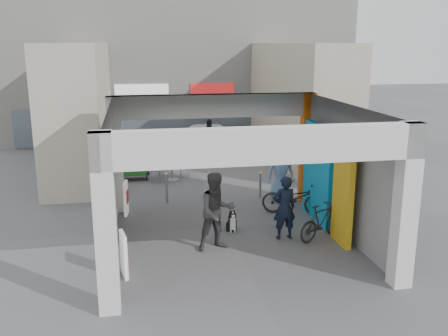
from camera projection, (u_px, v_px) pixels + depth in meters
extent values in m
plane|color=#57565B|center=(226.00, 227.00, 13.93)|extent=(90.00, 90.00, 0.00)
cube|color=silver|center=(105.00, 225.00, 9.17)|extent=(0.40, 0.40, 3.50)
cube|color=silver|center=(115.00, 155.00, 14.90)|extent=(0.40, 0.40, 3.50)
cube|color=silver|center=(406.00, 207.00, 10.20)|extent=(0.40, 0.40, 3.50)
cube|color=orange|center=(307.00, 148.00, 15.93)|extent=(0.40, 0.40, 3.50)
plane|color=beige|center=(112.00, 182.00, 12.03)|extent=(0.00, 6.40, 6.40)
plane|color=gray|center=(346.00, 171.00, 13.06)|extent=(0.00, 6.40, 6.40)
cube|color=#0C8BC6|center=(318.00, 173.00, 14.24)|extent=(0.15, 2.00, 2.80)
cube|color=gold|center=(343.00, 191.00, 12.52)|extent=(0.15, 1.00, 2.80)
plane|color=#B0B1AC|center=(234.00, 107.00, 12.12)|extent=(6.40, 6.40, 0.00)
cube|color=silver|center=(214.00, 106.00, 15.12)|extent=(6.40, 0.30, 0.70)
cube|color=silver|center=(266.00, 146.00, 9.30)|extent=(6.40, 0.30, 0.70)
cube|color=white|center=(213.00, 107.00, 15.29)|extent=(4.20, 0.05, 0.55)
cube|color=silver|center=(178.00, 62.00, 26.31)|extent=(18.00, 4.00, 8.00)
cube|color=#515966|center=(183.00, 125.00, 25.09)|extent=(16.20, 0.06, 1.80)
cube|color=white|center=(142.00, 89.00, 24.32)|extent=(2.60, 0.06, 0.50)
cube|color=red|center=(212.00, 88.00, 24.92)|extent=(2.20, 0.06, 0.50)
cube|color=#AAA28D|center=(80.00, 108.00, 19.70)|extent=(2.00, 9.00, 5.00)
cube|color=#AAA28D|center=(298.00, 103.00, 21.25)|extent=(2.00, 9.00, 5.00)
cylinder|color=#989AA0|center=(167.00, 188.00, 15.96)|extent=(0.09, 0.09, 0.97)
cylinder|color=#989AA0|center=(211.00, 186.00, 16.29)|extent=(0.09, 0.09, 0.89)
cylinder|color=#989AA0|center=(260.00, 185.00, 16.57)|extent=(0.09, 0.09, 0.84)
cube|color=white|center=(124.00, 255.00, 10.93)|extent=(0.18, 0.56, 1.00)
cube|color=red|center=(126.00, 252.00, 10.93)|extent=(0.11, 0.39, 0.40)
cube|color=white|center=(126.00, 198.00, 14.90)|extent=(0.14, 0.56, 1.00)
cube|color=red|center=(127.00, 196.00, 14.89)|extent=(0.08, 0.39, 0.40)
cylinder|color=#A3A3A8|center=(172.00, 170.00, 18.66)|extent=(0.06, 0.06, 0.75)
cylinder|color=#A3A3A8|center=(172.00, 180.00, 18.75)|extent=(0.46, 0.46, 0.02)
cylinder|color=#A3A3A8|center=(172.00, 161.00, 18.57)|extent=(0.73, 0.73, 0.05)
cube|color=#A3A3A8|center=(156.00, 176.00, 18.39)|extent=(0.39, 0.39, 0.47)
cube|color=#A3A3A8|center=(155.00, 163.00, 18.45)|extent=(0.39, 0.05, 0.47)
cube|color=#A3A3A8|center=(185.00, 170.00, 19.28)|extent=(0.39, 0.39, 0.47)
cube|color=#A3A3A8|center=(184.00, 157.00, 19.34)|extent=(0.39, 0.05, 0.47)
cube|color=#A3A3A8|center=(163.00, 170.00, 19.23)|extent=(0.39, 0.39, 0.47)
cube|color=#A3A3A8|center=(162.00, 158.00, 19.30)|extent=(0.39, 0.05, 0.47)
cube|color=black|center=(133.00, 175.00, 18.78)|extent=(1.24, 0.62, 0.31)
cube|color=#185420|center=(133.00, 172.00, 18.60)|extent=(1.04, 0.36, 0.19)
cube|color=#185420|center=(132.00, 166.00, 18.69)|extent=(1.04, 0.36, 0.19)
cube|color=#185420|center=(132.00, 160.00, 18.79)|extent=(1.04, 0.36, 0.19)
cube|color=#185420|center=(209.00, 156.00, 22.08)|extent=(0.53, 0.46, 0.28)
cube|color=#274A92|center=(209.00, 150.00, 22.02)|extent=(0.53, 0.46, 0.28)
cube|color=black|center=(231.00, 226.00, 13.72)|extent=(0.24, 0.31, 0.24)
cube|color=black|center=(232.00, 221.00, 13.55)|extent=(0.19, 0.16, 0.35)
cube|color=white|center=(233.00, 224.00, 13.48)|extent=(0.15, 0.03, 0.33)
cylinder|color=white|center=(231.00, 228.00, 13.52)|extent=(0.04, 0.04, 0.27)
cylinder|color=white|center=(235.00, 228.00, 13.53)|extent=(0.04, 0.04, 0.27)
sphere|color=black|center=(232.00, 214.00, 13.48)|extent=(0.19, 0.19, 0.19)
cube|color=white|center=(233.00, 216.00, 13.39)|extent=(0.08, 0.12, 0.06)
cone|color=black|center=(230.00, 211.00, 13.49)|extent=(0.07, 0.07, 0.08)
cone|color=black|center=(234.00, 210.00, 13.51)|extent=(0.07, 0.07, 0.08)
imported|color=black|center=(284.00, 208.00, 12.95)|extent=(0.65, 0.45, 1.70)
imported|color=#3F3F41|center=(217.00, 211.00, 12.26)|extent=(1.10, 0.94, 1.97)
imported|color=#608BBA|center=(281.00, 172.00, 16.24)|extent=(0.90, 0.60, 1.81)
imported|color=black|center=(210.00, 139.00, 21.99)|extent=(1.10, 0.66, 1.76)
imported|color=black|center=(294.00, 198.00, 14.91)|extent=(2.03, 1.31, 1.01)
imported|color=black|center=(321.00, 221.00, 13.01)|extent=(1.62, 1.16, 0.96)
imported|color=white|center=(215.00, 137.00, 23.54)|extent=(4.09, 1.68, 1.39)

